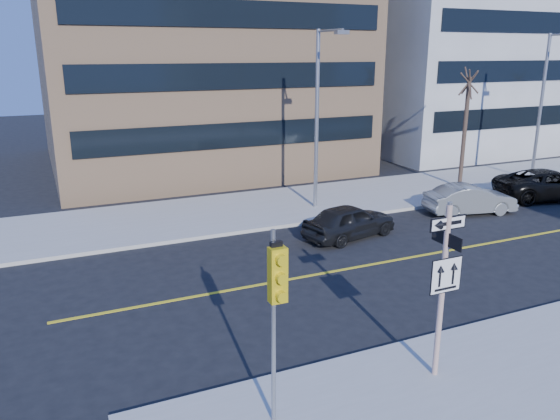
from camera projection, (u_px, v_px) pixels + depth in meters
name	position (u px, v px, depth m)	size (l,w,h in m)	color
ground	(373.00, 330.00, 14.67)	(120.00, 120.00, 0.00)	black
far_sidewalk	(517.00, 177.00, 32.22)	(66.00, 6.00, 0.15)	#A3A098
sign_pole	(443.00, 281.00, 11.78)	(0.92, 0.92, 4.06)	white
traffic_signal	(277.00, 291.00, 9.92)	(0.32, 0.45, 4.00)	gray
parked_car_a	(349.00, 221.00, 21.80)	(4.05, 1.63, 1.38)	black
parked_car_b	(470.00, 199.00, 25.03)	(4.13, 1.44, 1.36)	slate
parked_car_c	(550.00, 185.00, 27.50)	(5.40, 2.49, 1.50)	black
streetlight_a	(319.00, 109.00, 24.33)	(0.55, 2.25, 8.00)	gray
streetlight_b	(546.00, 98.00, 29.82)	(0.55, 2.25, 8.00)	gray
street_tree_west	(469.00, 85.00, 28.12)	(1.80, 1.80, 6.35)	#34271F
building_brick	(188.00, 22.00, 34.84)	(18.00, 18.00, 18.00)	tan
building_grey_mid	(465.00, 48.00, 43.01)	(20.00, 16.00, 15.00)	#9EA0A3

